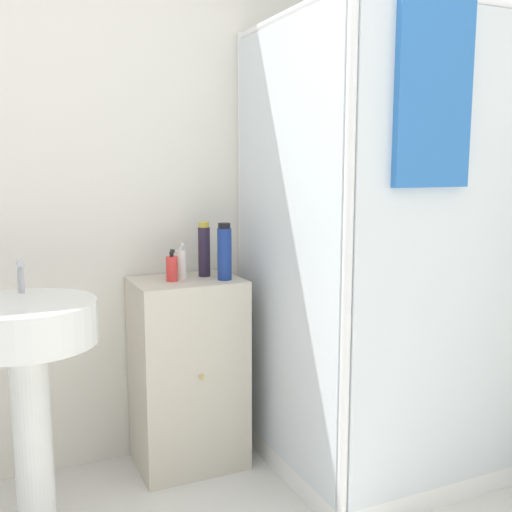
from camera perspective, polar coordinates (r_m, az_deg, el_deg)
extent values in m
cube|color=silver|center=(2.71, -16.24, 6.19)|extent=(6.40, 0.06, 2.50)
cube|color=white|center=(2.99, 10.93, -17.37)|extent=(0.95, 0.95, 0.09)
cylinder|color=white|center=(3.36, 13.24, 2.01)|extent=(0.04, 0.04, 1.95)
cylinder|color=white|center=(2.89, -1.34, 1.19)|extent=(0.04, 0.04, 1.95)
cylinder|color=white|center=(2.09, 8.67, -1.83)|extent=(0.04, 0.04, 1.95)
cylinder|color=white|center=(3.13, 6.82, 19.31)|extent=(0.92, 0.04, 0.04)
cylinder|color=white|center=(2.52, 3.03, 22.00)|extent=(0.04, 0.92, 0.04)
cylinder|color=white|center=(3.04, 19.51, 19.20)|extent=(0.04, 0.92, 0.04)
cube|color=silver|center=(2.35, 18.25, -0.31)|extent=(0.88, 0.01, 1.82)
cube|color=silver|center=(2.47, 2.61, 0.53)|extent=(0.01, 0.88, 1.82)
cylinder|color=#B7BABF|center=(3.20, 10.69, -1.02)|extent=(0.02, 0.02, 1.46)
cylinder|color=#B7BABF|center=(3.12, 11.63, 12.56)|extent=(0.07, 0.07, 0.04)
cube|color=#2D6BB7|center=(2.23, 16.61, 14.78)|extent=(0.32, 0.03, 0.66)
cube|color=beige|center=(2.75, -6.49, -11.00)|extent=(0.47, 0.36, 0.86)
sphere|color=gold|center=(2.57, -5.17, -11.43)|extent=(0.02, 0.02, 0.02)
cylinder|color=white|center=(2.39, -20.46, -16.27)|extent=(0.14, 0.14, 0.73)
cylinder|color=white|center=(2.25, -21.06, -6.01)|extent=(0.49, 0.49, 0.15)
cylinder|color=#B7BABF|center=(2.38, -21.51, -1.76)|extent=(0.02, 0.02, 0.13)
cube|color=#B7BABF|center=(2.34, -21.53, -0.58)|extent=(0.02, 0.07, 0.02)
cylinder|color=red|center=(2.60, -8.02, -1.22)|extent=(0.05, 0.05, 0.11)
cylinder|color=black|center=(2.59, -8.05, 0.17)|extent=(0.02, 0.02, 0.02)
cube|color=black|center=(2.57, -7.97, 0.48)|extent=(0.01, 0.03, 0.01)
cylinder|color=#281E33|center=(2.69, -4.96, 0.39)|extent=(0.05, 0.05, 0.22)
cylinder|color=gold|center=(2.67, -5.00, 2.99)|extent=(0.05, 0.05, 0.02)
cylinder|color=navy|center=(2.60, -3.02, 0.16)|extent=(0.06, 0.06, 0.22)
cylinder|color=black|center=(2.58, -3.04, 2.89)|extent=(0.05, 0.05, 0.02)
cylinder|color=white|center=(2.65, -7.11, -0.79)|extent=(0.04, 0.04, 0.13)
cylinder|color=silver|center=(2.64, -7.14, 0.76)|extent=(0.02, 0.02, 0.02)
cube|color=silver|center=(2.63, -7.08, 1.08)|extent=(0.01, 0.02, 0.01)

